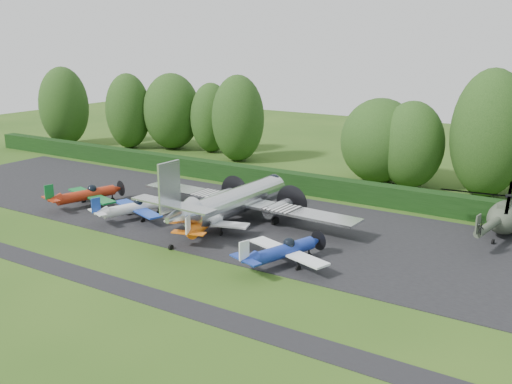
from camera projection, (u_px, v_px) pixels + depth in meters
The scene contains 18 objects.
ground at pixel (135, 246), 43.95m from camera, with size 160.00×160.00×0.00m, color #264814.
apron at pixel (212, 214), 52.12m from camera, with size 70.00×18.00×0.01m, color black.
taxiway_verge at pixel (73, 272), 39.04m from camera, with size 70.00×2.00×0.00m, color black.
hedgerow at pixel (273, 188), 61.12m from camera, with size 90.00×1.60×2.00m, color black.
transport_plane at pixel (235, 201), 49.13m from camera, with size 21.98×16.85×7.04m.
light_plane_red at pixel (87, 195), 54.13m from camera, with size 7.26×7.63×2.79m.
light_plane_white at pixel (133, 208), 50.16m from camera, with size 6.83×7.19×2.63m.
light_plane_orange at pixel (205, 222), 46.08m from camera, with size 7.04×7.40×2.70m.
light_plane_blue at pixel (283, 251), 39.87m from camera, with size 7.05×7.41×2.71m.
helicopter at pixel (507, 214), 45.88m from camera, with size 10.58×12.39×3.41m.
tree_0 at pixel (211, 118), 79.29m from camera, with size 5.80×5.80×9.67m.
tree_2 at pixel (128, 111), 82.23m from camera, with size 6.42×6.42×10.77m.
tree_3 at pixel (489, 134), 56.25m from camera, with size 7.46×7.46×12.84m.
tree_4 at pixel (238, 119), 73.24m from camera, with size 6.77×6.77×11.13m.
tree_7 at pixel (64, 106), 84.40m from camera, with size 7.19×7.19×11.59m.
tree_8 at pixel (411, 145), 60.19m from camera, with size 6.84×6.84×9.28m.
tree_9 at pixel (172, 111), 81.61m from camera, with size 8.14×8.14×10.83m.
tree_10 at pixel (380, 141), 62.49m from camera, with size 8.61×8.61×9.33m.
Camera 1 is at (29.91, -30.03, 15.51)m, focal length 40.00 mm.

